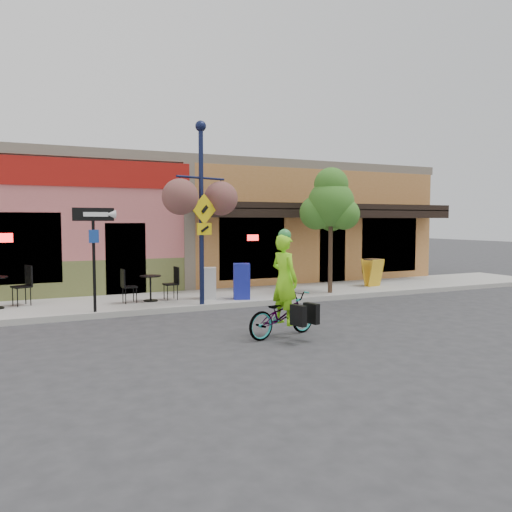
{
  "coord_description": "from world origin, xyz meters",
  "views": [
    {
      "loc": [
        -5.71,
        -11.87,
        2.35
      ],
      "look_at": [
        -0.01,
        0.5,
        1.4
      ],
      "focal_mm": 35.0,
      "sensor_mm": 36.0,
      "label": 1
    }
  ],
  "objects": [
    {
      "name": "ground",
      "position": [
        0.0,
        0.0,
        0.0
      ],
      "size": [
        90.0,
        90.0,
        0.0
      ],
      "primitive_type": "plane",
      "color": "#2D2D30",
      "rests_on": "ground"
    },
    {
      "name": "sidewalk",
      "position": [
        0.0,
        2.0,
        0.07
      ],
      "size": [
        24.0,
        3.0,
        0.15
      ],
      "primitive_type": "cube",
      "color": "#9E9B93",
      "rests_on": "ground"
    },
    {
      "name": "curb",
      "position": [
        0.0,
        0.55,
        0.07
      ],
      "size": [
        24.0,
        0.12,
        0.15
      ],
      "primitive_type": "cube",
      "color": "#A8A59E",
      "rests_on": "ground"
    },
    {
      "name": "building",
      "position": [
        0.0,
        7.5,
        2.25
      ],
      "size": [
        18.2,
        8.2,
        4.5
      ],
      "primitive_type": null,
      "color": "#C96463",
      "rests_on": "ground"
    },
    {
      "name": "bicycle",
      "position": [
        -1.02,
        -2.97,
        0.46
      ],
      "size": [
        1.83,
        1.03,
        0.91
      ],
      "primitive_type": "imported",
      "rotation": [
        0.0,
        0.0,
        1.83
      ],
      "color": "maroon",
      "rests_on": "ground"
    },
    {
      "name": "cyclist_rider",
      "position": [
        -0.97,
        -2.97,
        0.92
      ],
      "size": [
        0.6,
        0.76,
        1.84
      ],
      "primitive_type": "imported",
      "rotation": [
        0.0,
        0.0,
        1.83
      ],
      "color": "#8EFA1A",
      "rests_on": "ground"
    },
    {
      "name": "lamp_post",
      "position": [
        -1.52,
        0.65,
        2.56
      ],
      "size": [
        1.65,
        1.08,
        4.82
      ],
      "primitive_type": null,
      "rotation": [
        0.0,
        0.0,
        0.33
      ],
      "color": "#121839",
      "rests_on": "sidewalk"
    },
    {
      "name": "one_way_sign",
      "position": [
        -4.25,
        0.68,
        1.41
      ],
      "size": [
        0.98,
        0.26,
        2.52
      ],
      "primitive_type": null,
      "rotation": [
        0.0,
        0.0,
        0.05
      ],
      "color": "black",
      "rests_on": "sidewalk"
    },
    {
      "name": "cafe_set_right",
      "position": [
        -2.65,
        1.72,
        0.61
      ],
      "size": [
        1.61,
        0.89,
        0.93
      ],
      "primitive_type": null,
      "rotation": [
        0.0,
        0.0,
        0.08
      ],
      "color": "black",
      "rests_on": "sidewalk"
    },
    {
      "name": "newspaper_box_blue",
      "position": [
        -0.21,
        1.04,
        0.65
      ],
      "size": [
        0.56,
        0.53,
        1.01
      ],
      "primitive_type": null,
      "rotation": [
        0.0,
        0.0,
        -0.33
      ],
      "color": "#1A229E",
      "rests_on": "sidewalk"
    },
    {
      "name": "newspaper_box_grey",
      "position": [
        -1.02,
        1.51,
        0.59
      ],
      "size": [
        0.52,
        0.49,
        0.89
      ],
      "primitive_type": null,
      "rotation": [
        0.0,
        0.0,
        -0.36
      ],
      "color": "#BDBDBD",
      "rests_on": "sidewalk"
    },
    {
      "name": "street_tree",
      "position": [
        2.77,
        1.05,
        2.09
      ],
      "size": [
        1.94,
        1.94,
        3.88
      ],
      "primitive_type": null,
      "rotation": [
        0.0,
        0.0,
        -0.35
      ],
      "color": "#3D7A26",
      "rests_on": "sidewalk"
    },
    {
      "name": "sandwich_board",
      "position": [
        4.96,
        1.59,
        0.62
      ],
      "size": [
        0.62,
        0.49,
        0.94
      ],
      "primitive_type": null,
      "rotation": [
        0.0,
        0.0,
        0.15
      ],
      "color": "yellow",
      "rests_on": "sidewalk"
    }
  ]
}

